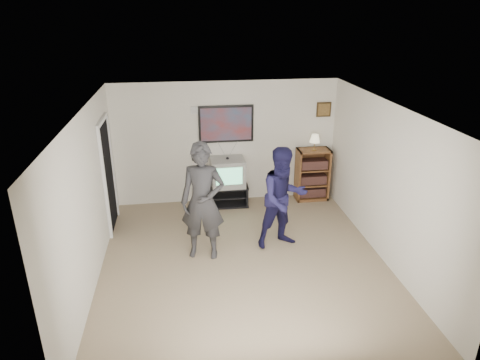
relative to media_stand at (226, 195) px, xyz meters
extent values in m
cube|color=#726748|center=(0.04, -2.23, -0.22)|extent=(4.50, 5.00, 0.01)
cube|color=white|center=(0.04, -2.23, 2.28)|extent=(4.50, 5.00, 0.01)
cube|color=silver|center=(0.04, 0.27, 1.03)|extent=(4.50, 0.01, 2.50)
cube|color=silver|center=(-2.21, -2.23, 1.03)|extent=(0.01, 5.00, 2.50)
cube|color=silver|center=(2.29, -2.23, 1.03)|extent=(0.01, 5.00, 2.50)
cube|color=black|center=(0.00, 0.00, 0.20)|extent=(0.88, 0.50, 0.04)
cube|color=black|center=(0.00, 0.00, -0.20)|extent=(0.88, 0.50, 0.04)
cube|color=black|center=(-0.41, 0.00, 0.00)|extent=(0.05, 0.47, 0.44)
cube|color=black|center=(0.41, 0.00, 0.00)|extent=(0.05, 0.47, 0.44)
imported|color=#29292B|center=(-0.57, -1.87, 0.75)|extent=(0.79, 0.61, 1.93)
imported|color=#19163E|center=(0.76, -1.73, 0.66)|extent=(0.98, 0.84, 1.75)
cube|color=white|center=(-0.60, -1.67, 1.06)|extent=(0.04, 0.12, 0.04)
cube|color=white|center=(0.82, -1.51, 0.81)|extent=(0.08, 0.12, 0.03)
cube|color=black|center=(0.04, 0.25, 1.43)|extent=(1.10, 0.03, 0.75)
cube|color=white|center=(-0.51, 0.25, 1.73)|extent=(0.28, 0.02, 0.14)
cube|color=black|center=(2.04, 0.25, 1.66)|extent=(0.30, 0.03, 0.30)
cube|color=black|center=(-2.20, -0.63, 0.78)|extent=(0.03, 0.85, 2.00)
camera|label=1|loc=(-0.84, -8.00, 3.61)|focal=32.00mm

